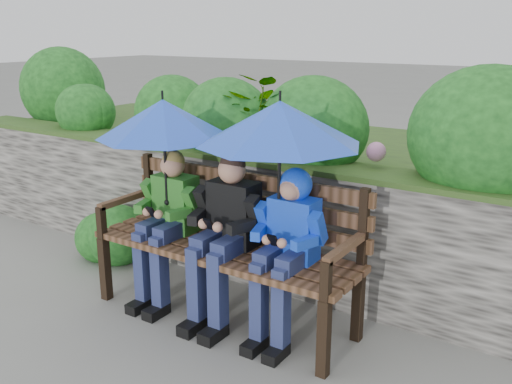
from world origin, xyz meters
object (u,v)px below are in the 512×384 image
Objects in this scene: boy_right at (287,239)px; umbrella_left at (163,119)px; park_bench at (229,236)px; umbrella_right at (280,123)px; boy_left at (167,218)px; boy_middle at (225,229)px.

boy_right is 1.22m from umbrella_left.
park_bench is 1.89× the size of umbrella_right.
boy_left is 1.10× the size of umbrella_right.
park_bench is 1.65× the size of boy_middle.
umbrella_right is (-0.08, 0.02, 0.73)m from boy_right.
park_bench is 1.72× the size of boy_right.
boy_right is at bearing 2.14° from boy_middle.
umbrella_left is at bearing 178.34° from boy_middle.
umbrella_left reaches higher than boy_middle.
park_bench is 0.53m from boy_right.
boy_left is 0.72m from umbrella_left.
boy_right is at bearing 0.13° from umbrella_left.
boy_right is 1.10× the size of umbrella_right.
park_bench is 0.95m from umbrella_right.
boy_left is at bearing -178.01° from umbrella_right.
boy_left is at bearing -66.90° from umbrella_left.
boy_right is (1.00, 0.01, 0.04)m from boy_left.
boy_middle is at bearing -69.79° from park_bench.
umbrella_right is (0.44, -0.06, 0.84)m from park_bench.
umbrella_left reaches higher than park_bench.
umbrella_left is (-0.50, -0.08, 0.80)m from park_bench.
boy_middle reaches higher than boy_right.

